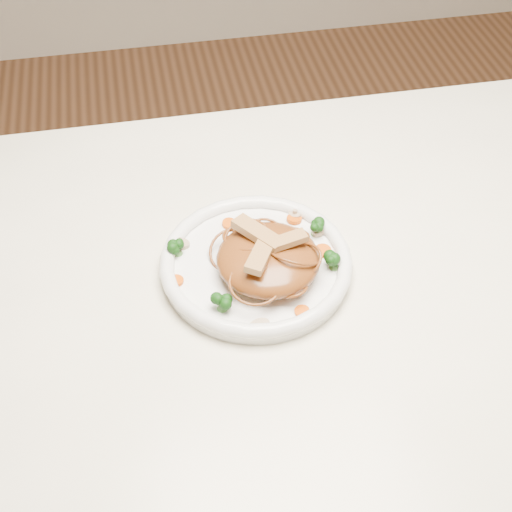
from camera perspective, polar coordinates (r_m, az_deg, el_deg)
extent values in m
cube|color=white|center=(0.98, 4.91, -2.17)|extent=(1.20, 0.80, 0.04)
cylinder|color=brown|center=(1.64, 19.56, 0.46)|extent=(0.06, 0.06, 0.71)
cylinder|color=white|center=(0.95, 0.00, -0.92)|extent=(0.28, 0.28, 0.02)
ellipsoid|color=brown|center=(0.92, 0.98, -0.24)|extent=(0.16, 0.16, 0.04)
cube|color=tan|center=(0.91, 2.22, 1.15)|extent=(0.06, 0.03, 0.01)
cube|color=tan|center=(0.92, 0.17, 1.83)|extent=(0.06, 0.07, 0.01)
cube|color=tan|center=(0.89, 0.41, 0.17)|extent=(0.05, 0.07, 0.01)
cylinder|color=#D85507|center=(1.01, 3.07, 2.96)|extent=(0.02, 0.02, 0.00)
cylinder|color=#D85507|center=(0.93, -6.40, -1.97)|extent=(0.02, 0.02, 0.00)
cylinder|color=#D85507|center=(0.97, 5.37, 0.40)|extent=(0.03, 0.03, 0.00)
cylinder|color=#D85507|center=(1.00, -2.16, 2.60)|extent=(0.03, 0.03, 0.00)
cylinder|color=#D85507|center=(0.89, 3.69, -4.44)|extent=(0.02, 0.02, 0.00)
cylinder|color=beige|center=(0.88, 0.26, -5.61)|extent=(0.03, 0.03, 0.01)
cylinder|color=beige|center=(0.99, 5.02, 2.09)|extent=(0.04, 0.04, 0.01)
cylinder|color=beige|center=(0.98, -6.08, 0.99)|extent=(0.04, 0.04, 0.01)
cylinder|color=beige|center=(1.02, 3.13, 3.35)|extent=(0.03, 0.03, 0.01)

